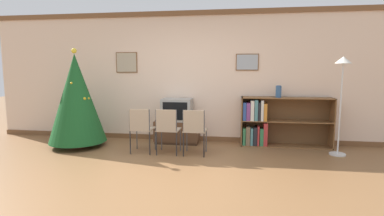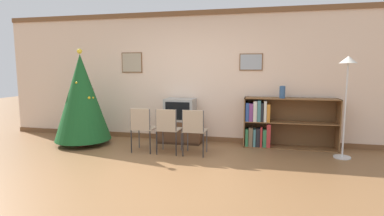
# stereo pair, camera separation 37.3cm
# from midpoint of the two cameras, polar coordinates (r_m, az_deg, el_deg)

# --- Properties ---
(ground_plane) EXTENTS (24.00, 24.00, 0.00)m
(ground_plane) POSITION_cam_midpoint_polar(r_m,az_deg,el_deg) (4.29, -8.48, -13.32)
(ground_plane) COLOR brown
(wall_back) EXTENTS (8.66, 0.11, 2.70)m
(wall_back) POSITION_cam_midpoint_polar(r_m,az_deg,el_deg) (6.32, -2.37, 5.93)
(wall_back) COLOR beige
(wall_back) RESTS_ON ground_plane
(christmas_tree) EXTENTS (1.09, 1.09, 1.91)m
(christmas_tree) POSITION_cam_midpoint_polar(r_m,az_deg,el_deg) (6.29, -22.77, 1.69)
(christmas_tree) COLOR maroon
(christmas_tree) RESTS_ON ground_plane
(tv_console) EXTENTS (0.90, 0.44, 0.46)m
(tv_console) POSITION_cam_midpoint_polar(r_m,az_deg,el_deg) (6.21, -4.55, -4.51)
(tv_console) COLOR #412A1A
(tv_console) RESTS_ON ground_plane
(television) EXTENTS (0.60, 0.43, 0.45)m
(television) POSITION_cam_midpoint_polar(r_m,az_deg,el_deg) (6.13, -4.60, -0.34)
(television) COLOR #9E9E99
(television) RESTS_ON tv_console
(folding_chair_left) EXTENTS (0.40, 0.40, 0.82)m
(folding_chair_left) POSITION_cam_midpoint_polar(r_m,az_deg,el_deg) (5.49, -11.58, -3.67)
(folding_chair_left) COLOR tan
(folding_chair_left) RESTS_ON ground_plane
(folding_chair_center) EXTENTS (0.40, 0.40, 0.82)m
(folding_chair_center) POSITION_cam_midpoint_polar(r_m,az_deg,el_deg) (5.34, -6.70, -3.87)
(folding_chair_center) COLOR tan
(folding_chair_center) RESTS_ON ground_plane
(folding_chair_right) EXTENTS (0.40, 0.40, 0.82)m
(folding_chair_right) POSITION_cam_midpoint_polar(r_m,az_deg,el_deg) (5.24, -1.58, -4.05)
(folding_chair_right) COLOR tan
(folding_chair_right) RESTS_ON ground_plane
(bookshelf) EXTENTS (1.74, 0.36, 0.97)m
(bookshelf) POSITION_cam_midpoint_polar(r_m,az_deg,el_deg) (6.07, 12.79, -2.65)
(bookshelf) COLOR brown
(bookshelf) RESTS_ON ground_plane
(vase) EXTENTS (0.11, 0.11, 0.23)m
(vase) POSITION_cam_midpoint_polar(r_m,az_deg,el_deg) (5.98, 14.46, 3.07)
(vase) COLOR #335684
(vase) RESTS_ON bookshelf
(standing_lamp) EXTENTS (0.28, 0.28, 1.73)m
(standing_lamp) POSITION_cam_midpoint_polar(r_m,az_deg,el_deg) (5.70, 25.04, 4.86)
(standing_lamp) COLOR silver
(standing_lamp) RESTS_ON ground_plane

